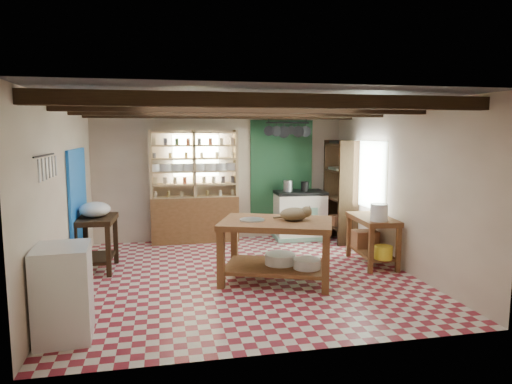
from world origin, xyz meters
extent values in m
cube|color=maroon|center=(0.00, 0.00, -0.01)|extent=(5.00, 5.00, 0.02)
cube|color=#49494E|center=(0.00, 0.00, 2.60)|extent=(5.00, 5.00, 0.02)
cube|color=beige|center=(0.00, 2.50, 1.30)|extent=(5.00, 0.04, 2.60)
cube|color=beige|center=(0.00, -2.50, 1.30)|extent=(5.00, 0.04, 2.60)
cube|color=beige|center=(-2.50, 0.00, 1.30)|extent=(0.04, 5.00, 2.60)
cube|color=beige|center=(2.50, 0.00, 1.30)|extent=(0.04, 5.00, 2.60)
cube|color=black|center=(0.00, 0.00, 2.48)|extent=(5.00, 3.80, 0.15)
cube|color=blue|center=(-2.47, 0.90, 1.10)|extent=(0.04, 1.40, 1.60)
cube|color=#1D4A2B|center=(1.25, 2.47, 1.25)|extent=(1.30, 0.04, 2.30)
cube|color=silver|center=(-0.50, 2.48, 1.70)|extent=(0.90, 0.02, 0.80)
cube|color=silver|center=(2.48, 1.00, 1.40)|extent=(0.02, 1.30, 1.20)
cube|color=black|center=(-2.44, -1.20, 1.78)|extent=(0.06, 0.90, 0.28)
cube|color=black|center=(1.25, 2.05, 2.18)|extent=(0.86, 0.12, 0.36)
cube|color=tan|center=(-0.55, 2.31, 1.10)|extent=(1.70, 0.34, 2.20)
cube|color=black|center=(2.28, 1.80, 1.00)|extent=(0.40, 0.86, 2.00)
cube|color=brown|center=(0.42, -0.34, 0.45)|extent=(1.85, 1.55, 0.89)
cube|color=white|center=(1.55, 2.15, 0.49)|extent=(1.02, 0.71, 0.98)
cube|color=black|center=(-2.20, 0.72, 0.43)|extent=(0.62, 0.87, 0.85)
cube|color=white|center=(-2.22, -1.69, 0.49)|extent=(0.59, 0.69, 0.98)
cube|color=brown|center=(2.18, 0.17, 0.39)|extent=(0.62, 1.13, 0.79)
ellipsoid|color=#8F7953|center=(0.68, -0.38, 0.99)|extent=(0.47, 0.39, 0.19)
cylinder|color=#ADACB4|center=(0.08, -0.26, 0.90)|extent=(0.47, 0.47, 0.02)
cylinder|color=white|center=(0.49, -0.31, 0.31)|extent=(0.57, 0.57, 0.15)
cylinder|color=white|center=(0.81, -0.59, 0.30)|extent=(0.50, 0.50, 0.14)
cylinder|color=#ADACB4|center=(1.30, 2.16, 1.09)|extent=(0.20, 0.20, 0.22)
cylinder|color=black|center=(1.65, 2.15, 1.07)|extent=(0.16, 0.16, 0.19)
ellipsoid|color=white|center=(-2.20, 0.72, 0.97)|extent=(0.50, 0.50, 0.24)
cylinder|color=white|center=(2.11, -0.17, 0.92)|extent=(0.29, 0.29, 0.27)
cube|color=brown|center=(2.20, 0.47, 0.35)|extent=(0.42, 0.35, 0.28)
cylinder|color=yellow|center=(2.15, -0.28, 0.31)|extent=(0.30, 0.30, 0.20)
camera|label=1|loc=(-1.19, -6.59, 2.15)|focal=32.00mm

